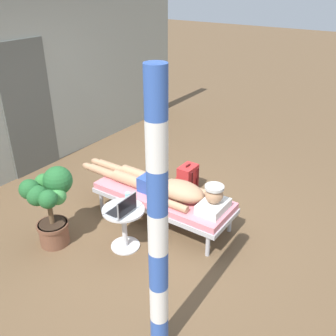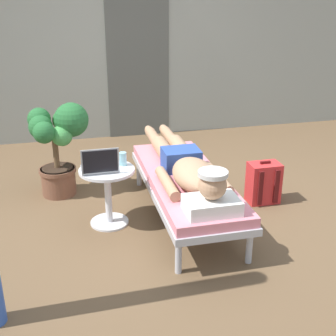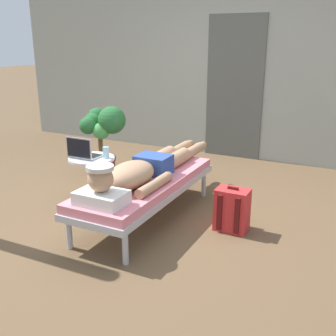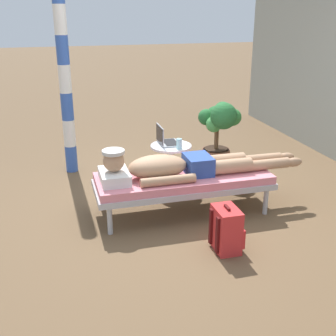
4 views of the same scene
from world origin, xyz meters
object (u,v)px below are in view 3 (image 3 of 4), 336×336
at_px(person_reclining, 143,170).
at_px(side_table, 92,173).
at_px(backpack, 232,210).
at_px(drink_glass, 106,152).
at_px(laptop, 83,152).
at_px(lounge_chair, 146,186).
at_px(potted_plant, 103,135).

relative_size(person_reclining, side_table, 4.15).
height_order(side_table, backpack, side_table).
xyz_separation_m(drink_glass, backpack, (1.37, 0.03, -0.39)).
bearing_deg(laptop, drink_glass, 26.53).
bearing_deg(lounge_chair, backpack, 9.89).
bearing_deg(person_reclining, potted_plant, 141.46).
xyz_separation_m(laptop, potted_plant, (-0.33, 0.80, -0.02)).
height_order(drink_glass, backpack, drink_glass).
bearing_deg(drink_glass, lounge_chair, -11.91).
distance_m(lounge_chair, laptop, 0.78).
bearing_deg(side_table, lounge_chair, -4.95).
bearing_deg(potted_plant, person_reclining, -38.54).
bearing_deg(potted_plant, laptop, -67.81).
xyz_separation_m(lounge_chair, potted_plant, (-1.07, 0.81, 0.22)).
relative_size(laptop, drink_glass, 2.63).
bearing_deg(drink_glass, person_reclining, -16.24).
height_order(laptop, backpack, laptop).
height_order(backpack, potted_plant, potted_plant).
distance_m(person_reclining, drink_glass, 0.56).
height_order(side_table, drink_glass, drink_glass).
bearing_deg(lounge_chair, side_table, 175.05).
distance_m(laptop, backpack, 1.63).
distance_m(drink_glass, potted_plant, 0.88).
xyz_separation_m(backpack, potted_plant, (-1.90, 0.67, 0.36)).
xyz_separation_m(laptop, backpack, (1.58, 0.14, -0.39)).
bearing_deg(lounge_chair, person_reclining, -90.00).
bearing_deg(drink_glass, side_table, -160.36).
height_order(lounge_chair, side_table, side_table).
height_order(person_reclining, side_table, person_reclining).
height_order(laptop, drink_glass, laptop).
xyz_separation_m(person_reclining, drink_glass, (-0.54, 0.16, 0.06)).
relative_size(person_reclining, drink_glass, 18.40).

